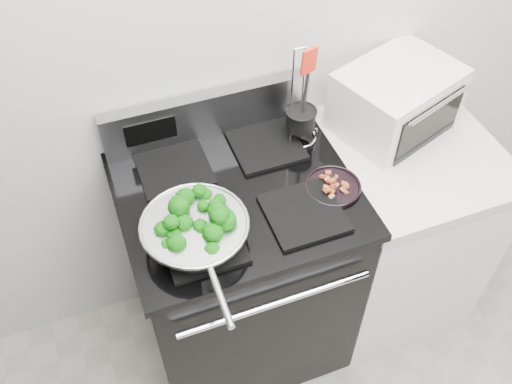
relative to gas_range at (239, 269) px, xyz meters
name	(u,v)px	position (x,y,z in m)	size (l,w,h in m)	color
back_wall	(285,16)	(0.30, 0.34, 0.86)	(4.00, 0.02, 2.70)	beige
gas_range	(239,269)	(0.00, 0.00, 0.00)	(0.79, 0.69, 1.13)	black
counter	(391,226)	(0.68, 0.00, -0.03)	(0.62, 0.68, 0.92)	white
skillet	(195,230)	(-0.18, -0.15, 0.52)	(0.33, 0.53, 0.07)	silver
broccoli_pile	(195,226)	(-0.18, -0.15, 0.53)	(0.26, 0.26, 0.09)	#043204
bacon_plate	(333,184)	(0.31, -0.10, 0.48)	(0.19, 0.19, 0.04)	black
utensil_holder	(300,124)	(0.30, 0.16, 0.53)	(0.13, 0.13, 0.39)	silver
toaster_oven	(396,99)	(0.67, 0.14, 0.55)	(0.50, 0.44, 0.24)	silver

